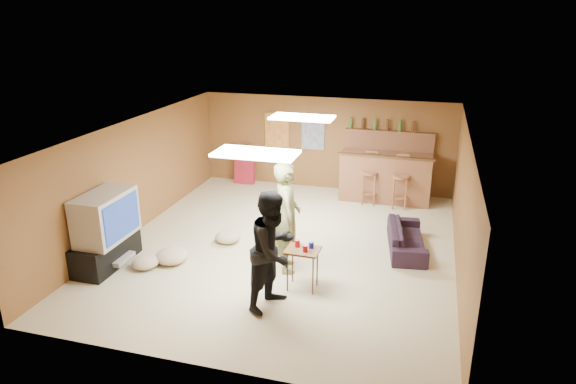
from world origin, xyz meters
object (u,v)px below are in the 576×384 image
(person_olive, at_px, (287,217))
(person_black, at_px, (274,250))
(tv_body, at_px, (105,216))
(tray_table, at_px, (302,269))
(sofa, at_px, (407,238))
(bar_counter, at_px, (385,178))

(person_olive, bearing_deg, person_black, 165.38)
(tv_body, distance_m, person_olive, 3.00)
(tv_body, bearing_deg, person_olive, 13.56)
(tray_table, bearing_deg, tv_body, -177.46)
(person_olive, distance_m, tray_table, 0.91)
(person_black, distance_m, sofa, 3.06)
(tv_body, relative_size, person_black, 0.62)
(tv_body, height_order, bar_counter, tv_body)
(person_black, bearing_deg, sofa, -16.22)
(tv_body, relative_size, tray_table, 1.65)
(tv_body, bearing_deg, bar_counter, 47.00)
(sofa, relative_size, tray_table, 2.34)
(bar_counter, relative_size, sofa, 1.28)
(sofa, xyz_separation_m, tray_table, (-1.48, -1.84, 0.11))
(person_olive, height_order, person_black, person_olive)
(bar_counter, height_order, tray_table, bar_counter)
(bar_counter, distance_m, person_olive, 3.96)
(tray_table, bearing_deg, sofa, 51.29)
(tv_body, distance_m, tray_table, 3.37)
(person_black, bearing_deg, bar_counter, 6.99)
(bar_counter, relative_size, person_black, 1.12)
(tv_body, height_order, person_black, person_black)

